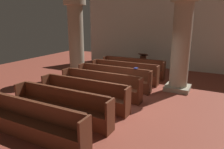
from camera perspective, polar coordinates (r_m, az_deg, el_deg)
name	(u,v)px	position (r m, az deg, el deg)	size (l,w,h in m)	color
ground_plane	(117,100)	(7.74, 1.47, -7.04)	(19.20, 19.20, 0.00)	brown
back_wall	(163,30)	(12.95, 13.66, 11.61)	(10.00, 0.16, 4.50)	silver
pew_row_0	(133,67)	(10.93, 5.75, 2.10)	(3.31, 0.46, 0.92)	brown
pew_row_1	(124,71)	(9.92, 3.35, 0.85)	(3.31, 0.46, 0.92)	brown
pew_row_2	(114,77)	(8.95, 0.42, -0.68)	(3.31, 0.47, 0.92)	brown
pew_row_3	(100,84)	(8.01, -3.22, -2.58)	(3.31, 0.46, 0.92)	brown
pew_row_4	(83,93)	(7.12, -7.80, -4.95)	(3.31, 0.46, 0.92)	brown
pew_row_5	(61,104)	(6.31, -13.68, -7.91)	(3.31, 0.47, 0.92)	brown
pew_row_6	(31,120)	(5.60, -21.29, -11.56)	(3.31, 0.46, 0.92)	brown
pillar_aisle_side	(181,42)	(8.87, 18.40, 8.34)	(1.07, 1.07, 3.85)	#9F967E
pillar_far_side	(76,38)	(10.61, -9.79, 9.81)	(1.07, 1.07, 3.85)	#9F967E
lectern	(143,64)	(11.79, 8.44, 2.77)	(0.48, 0.45, 1.08)	#492215
hymn_book	(136,68)	(8.63, 6.55, 1.71)	(0.14, 0.19, 0.03)	navy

